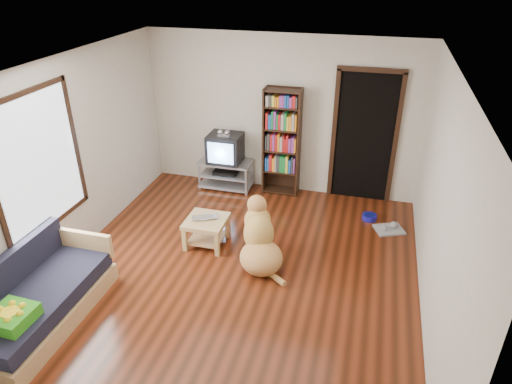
% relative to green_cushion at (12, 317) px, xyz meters
% --- Properties ---
extents(ground, '(5.00, 5.00, 0.00)m').
position_rel_green_cushion_xyz_m(ground, '(1.75, 1.85, -0.49)').
color(ground, '#5E2310').
rests_on(ground, ground).
extents(ceiling, '(5.00, 5.00, 0.00)m').
position_rel_green_cushion_xyz_m(ceiling, '(1.75, 1.85, 2.11)').
color(ceiling, white).
rests_on(ceiling, ground).
extents(wall_back, '(4.50, 0.00, 4.50)m').
position_rel_green_cushion_xyz_m(wall_back, '(1.75, 4.35, 0.81)').
color(wall_back, beige).
rests_on(wall_back, ground).
extents(wall_front, '(4.50, 0.00, 4.50)m').
position_rel_green_cushion_xyz_m(wall_front, '(1.75, -0.65, 0.81)').
color(wall_front, beige).
rests_on(wall_front, ground).
extents(wall_left, '(0.00, 5.00, 5.00)m').
position_rel_green_cushion_xyz_m(wall_left, '(-0.50, 1.85, 0.81)').
color(wall_left, beige).
rests_on(wall_left, ground).
extents(wall_right, '(0.00, 5.00, 5.00)m').
position_rel_green_cushion_xyz_m(wall_right, '(4.00, 1.85, 0.81)').
color(wall_right, beige).
rests_on(wall_right, ground).
extents(green_cushion, '(0.41, 0.41, 0.13)m').
position_rel_green_cushion_xyz_m(green_cushion, '(0.00, 0.00, 0.00)').
color(green_cushion, '#359A1C').
rests_on(green_cushion, sofa).
extents(laptop, '(0.42, 0.36, 0.03)m').
position_rel_green_cushion_xyz_m(laptop, '(1.14, 2.34, -0.07)').
color(laptop, silver).
rests_on(laptop, coffee_table).
extents(dog_bowl, '(0.22, 0.22, 0.08)m').
position_rel_green_cushion_xyz_m(dog_bowl, '(3.33, 3.64, -0.45)').
color(dog_bowl, navy).
rests_on(dog_bowl, ground).
extents(grey_rag, '(0.49, 0.45, 0.03)m').
position_rel_green_cushion_xyz_m(grey_rag, '(3.63, 3.39, -0.47)').
color(grey_rag, '#999999').
rests_on(grey_rag, ground).
extents(window, '(0.03, 1.46, 1.70)m').
position_rel_green_cushion_xyz_m(window, '(-0.48, 1.35, 1.01)').
color(window, white).
rests_on(window, wall_left).
extents(doorway, '(1.03, 0.05, 2.19)m').
position_rel_green_cushion_xyz_m(doorway, '(3.10, 4.33, 0.63)').
color(doorway, black).
rests_on(doorway, wall_back).
extents(tv_stand, '(0.90, 0.45, 0.50)m').
position_rel_green_cushion_xyz_m(tv_stand, '(0.85, 4.10, -0.22)').
color(tv_stand, '#99999E').
rests_on(tv_stand, ground).
extents(crt_tv, '(0.55, 0.52, 0.58)m').
position_rel_green_cushion_xyz_m(crt_tv, '(0.85, 4.13, 0.26)').
color(crt_tv, black).
rests_on(crt_tv, tv_stand).
extents(bookshelf, '(0.60, 0.30, 1.80)m').
position_rel_green_cushion_xyz_m(bookshelf, '(1.80, 4.20, 0.51)').
color(bookshelf, black).
rests_on(bookshelf, ground).
extents(sofa, '(0.80, 1.80, 0.80)m').
position_rel_green_cushion_xyz_m(sofa, '(-0.12, 0.47, -0.23)').
color(sofa, tan).
rests_on(sofa, ground).
extents(coffee_table, '(0.55, 0.55, 0.40)m').
position_rel_green_cushion_xyz_m(coffee_table, '(1.14, 2.37, -0.21)').
color(coffee_table, tan).
rests_on(coffee_table, ground).
extents(dog, '(0.77, 0.99, 0.90)m').
position_rel_green_cushion_xyz_m(dog, '(1.96, 2.15, -0.16)').
color(dog, tan).
rests_on(dog, ground).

